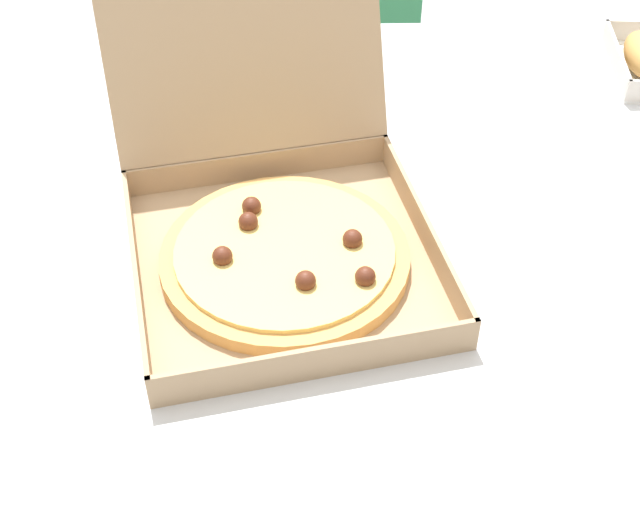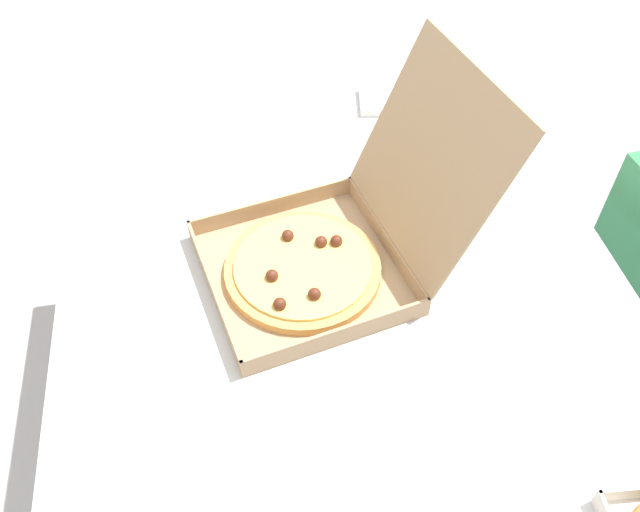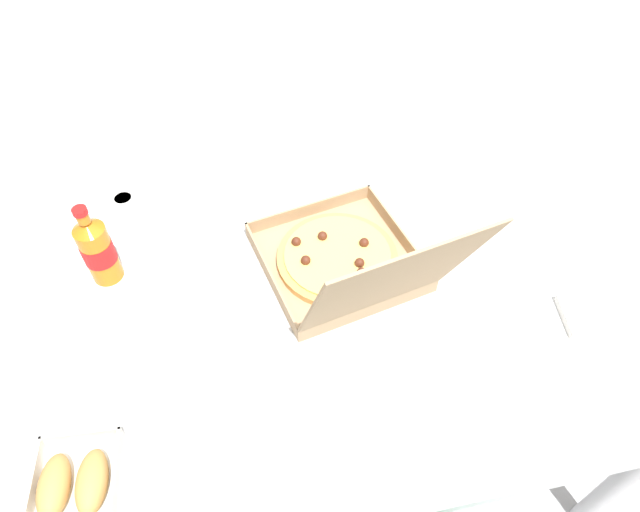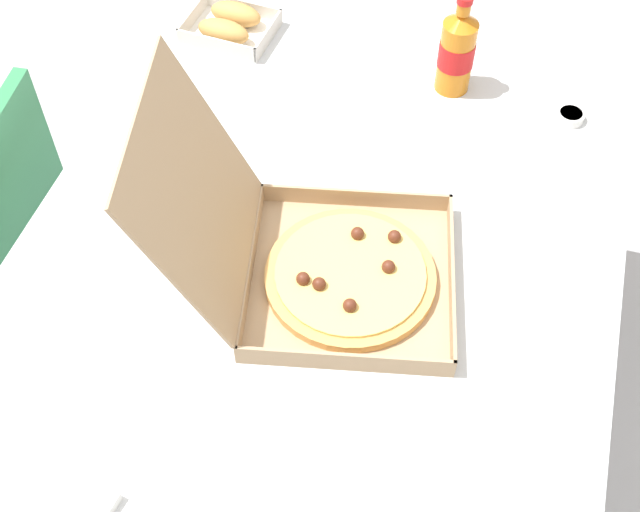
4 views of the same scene
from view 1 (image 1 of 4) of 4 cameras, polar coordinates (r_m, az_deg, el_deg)
The scene contains 3 objects.
dining_table at distance 1.15m, azimuth -0.88°, elevation -0.47°, with size 1.46×1.06×0.72m.
chair at distance 1.88m, azimuth -0.21°, elevation 11.53°, with size 0.44×0.44×0.83m.
pizza_box_open at distance 1.06m, azimuth -2.75°, elevation 3.03°, with size 0.45×0.56×0.37m.
Camera 1 is at (-0.00, -0.84, 1.45)m, focal length 49.50 mm.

